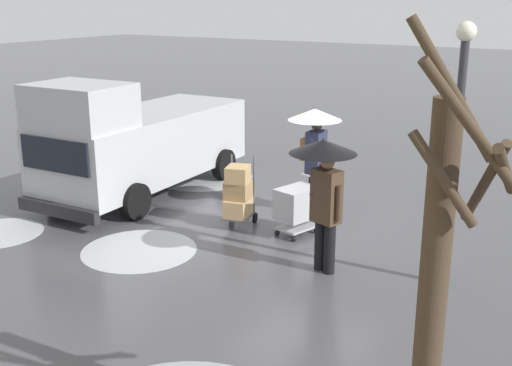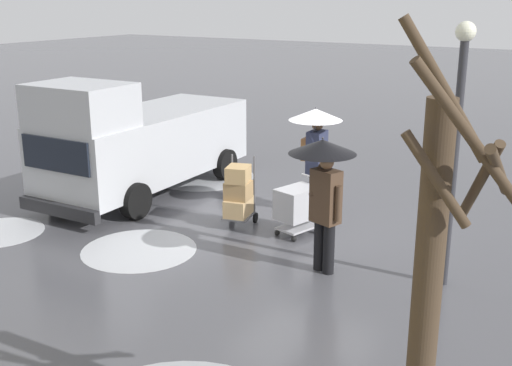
{
  "view_description": "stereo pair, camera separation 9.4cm",
  "coord_description": "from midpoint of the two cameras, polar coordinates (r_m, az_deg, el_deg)",
  "views": [
    {
      "loc": [
        -4.93,
        10.11,
        4.19
      ],
      "look_at": [
        0.52,
        0.98,
        1.05
      ],
      "focal_mm": 44.72,
      "sensor_mm": 36.0,
      "label": 1
    },
    {
      "loc": [
        -5.01,
        10.06,
        4.19
      ],
      "look_at": [
        0.52,
        0.98,
        1.05
      ],
      "focal_mm": 44.72,
      "sensor_mm": 36.0,
      "label": 2
    }
  ],
  "objects": [
    {
      "name": "slush_patch_mid_street",
      "position": [
        11.14,
        -10.17,
        -5.89
      ],
      "size": [
        1.97,
        1.97,
        0.01
      ],
      "primitive_type": "cylinder",
      "color": "silver",
      "rests_on": "ground"
    },
    {
      "name": "shopping_cart_vendor",
      "position": [
        11.5,
        3.97,
        -1.96
      ],
      "size": [
        0.75,
        0.93,
        1.02
      ],
      "color": "#B2B2B7",
      "rests_on": "ground"
    },
    {
      "name": "ground_plane",
      "position": [
        12.0,
        4.78,
        -4.05
      ],
      "size": [
        90.0,
        90.0,
        0.0
      ],
      "primitive_type": "plane",
      "color": "#4C4C51"
    },
    {
      "name": "hand_dolly_boxes",
      "position": [
        11.84,
        -1.35,
        -0.97
      ],
      "size": [
        0.66,
        0.8,
        1.32
      ],
      "color": "#515156",
      "rests_on": "ground"
    },
    {
      "name": "street_lamp",
      "position": [
        9.45,
        17.8,
        4.56
      ],
      "size": [
        0.28,
        0.28,
        3.86
      ],
      "color": "#2D2D33",
      "rests_on": "ground"
    },
    {
      "name": "pedestrian_black_side",
      "position": [
        9.73,
        6.35,
        0.82
      ],
      "size": [
        1.04,
        1.04,
        2.15
      ],
      "color": "black",
      "rests_on": "ground"
    },
    {
      "name": "slush_patch_far_side",
      "position": [
        15.37,
        -4.58,
        0.59
      ],
      "size": [
        2.46,
        2.46,
        0.01
      ],
      "primitive_type": "cylinder",
      "color": "#999BA0",
      "rests_on": "ground"
    },
    {
      "name": "cargo_van_parked_right",
      "position": [
        13.96,
        -10.2,
        3.74
      ],
      "size": [
        2.3,
        5.39,
        2.6
      ],
      "color": "#B7BABF",
      "rests_on": "ground"
    },
    {
      "name": "pedestrian_pink_side",
      "position": [
        12.43,
        5.57,
        4.21
      ],
      "size": [
        1.04,
        1.04,
        2.15
      ],
      "color": "black",
      "rests_on": "ground"
    },
    {
      "name": "bare_tree_near",
      "position": [
        5.37,
        15.85,
        -9.0
      ],
      "size": [
        0.91,
        1.15,
        4.07
      ],
      "color": "#423323",
      "rests_on": "ground"
    }
  ]
}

